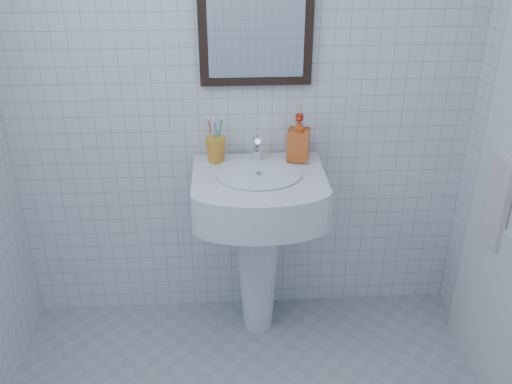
{
  "coord_description": "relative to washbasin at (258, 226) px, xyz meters",
  "views": [
    {
      "loc": [
        -0.09,
        -1.33,
        1.99
      ],
      "look_at": [
        0.04,
        0.86,
        0.86
      ],
      "focal_mm": 40.0,
      "sensor_mm": 36.0,
      "label": 1
    }
  ],
  "objects": [
    {
      "name": "wall_mirror",
      "position": [
        -0.0,
        0.19,
        0.94
      ],
      "size": [
        0.5,
        0.04,
        0.62
      ],
      "color": "black",
      "rests_on": "wall_back"
    },
    {
      "name": "hand_towel",
      "position": [
        0.98,
        -0.29,
        0.26
      ],
      "size": [
        0.03,
        0.16,
        0.38
      ],
      "primitive_type": "cube",
      "color": "beige",
      "rests_on": "towel_ring"
    },
    {
      "name": "washbasin",
      "position": [
        0.0,
        0.0,
        0.0
      ],
      "size": [
        0.59,
        0.43,
        0.91
      ],
      "color": "white",
      "rests_on": "ground"
    },
    {
      "name": "towel_ring",
      "position": [
        1.0,
        -0.29,
        0.44
      ],
      "size": [
        0.01,
        0.18,
        0.18
      ],
      "primitive_type": "torus",
      "rotation": [
        0.0,
        1.57,
        0.0
      ],
      "color": "silver",
      "rests_on": "wall_right"
    },
    {
      "name": "soap_dispenser",
      "position": [
        0.19,
        0.11,
        0.4
      ],
      "size": [
        0.12,
        0.12,
        0.22
      ],
      "primitive_type": "imported",
      "rotation": [
        0.0,
        0.0,
        -0.26
      ],
      "color": "#D14314",
      "rests_on": "washbasin"
    },
    {
      "name": "wall_back",
      "position": [
        -0.06,
        0.21,
        0.64
      ],
      "size": [
        2.2,
        0.02,
        2.5
      ],
      "primitive_type": "cube",
      "color": "silver",
      "rests_on": "ground"
    },
    {
      "name": "faucet",
      "position": [
        -0.0,
        0.11,
        0.34
      ],
      "size": [
        0.05,
        0.11,
        0.13
      ],
      "color": "silver",
      "rests_on": "washbasin"
    },
    {
      "name": "toothbrush_cup",
      "position": [
        -0.19,
        0.11,
        0.35
      ],
      "size": [
        0.12,
        0.12,
        0.11
      ],
      "primitive_type": null,
      "rotation": [
        0.0,
        0.0,
        0.3
      ],
      "color": "orange",
      "rests_on": "washbasin"
    }
  ]
}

